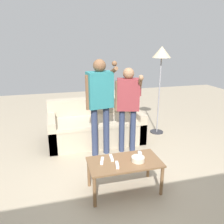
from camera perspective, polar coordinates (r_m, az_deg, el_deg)
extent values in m
plane|color=tan|center=(3.43, 1.99, -16.26)|extent=(12.00, 12.00, 0.00)
cube|color=#B7A88E|center=(4.46, -4.12, -4.90)|extent=(1.80, 0.88, 0.41)
cube|color=#C6B59A|center=(4.31, -4.01, -2.38)|extent=(1.52, 0.76, 0.06)
cube|color=#B7A88E|center=(4.65, -5.04, 1.29)|extent=(1.80, 0.18, 0.40)
cube|color=#B7A88E|center=(4.37, -14.94, -4.73)|extent=(0.14, 0.88, 0.59)
cube|color=#B7A88E|center=(4.64, 5.99, -2.86)|extent=(0.14, 0.88, 0.59)
cube|color=brown|center=(2.96, 3.21, -12.65)|extent=(0.94, 0.49, 0.03)
cylinder|color=brown|center=(2.82, -4.45, -19.68)|extent=(0.04, 0.04, 0.41)
cylinder|color=brown|center=(3.06, 12.57, -16.75)|extent=(0.04, 0.04, 0.41)
cylinder|color=brown|center=(3.16, -5.91, -15.14)|extent=(0.04, 0.04, 0.41)
cylinder|color=brown|center=(3.38, 9.25, -12.97)|extent=(0.04, 0.04, 0.41)
cylinder|color=beige|center=(2.96, 6.64, -11.82)|extent=(0.17, 0.17, 0.06)
ellipsoid|color=white|center=(3.12, 7.11, -10.25)|extent=(0.06, 0.09, 0.05)
cylinder|color=#4C4C51|center=(3.12, 7.05, -9.72)|extent=(0.02, 0.02, 0.01)
cylinder|color=#2D2D33|center=(5.03, 11.30, -4.95)|extent=(0.28, 0.28, 0.02)
cylinder|color=gray|center=(4.78, 11.87, 3.92)|extent=(0.03, 0.03, 1.58)
cone|color=#C1AD89|center=(4.66, 12.58, 14.72)|extent=(0.37, 0.37, 0.22)
cylinder|color=#2D3856|center=(3.83, -4.45, -5.18)|extent=(0.11, 0.11, 0.86)
cylinder|color=#2D3856|center=(3.90, -1.47, -4.69)|extent=(0.11, 0.11, 0.86)
cube|color=#28757A|center=(3.65, -3.12, 5.66)|extent=(0.44, 0.28, 0.59)
sphere|color=brown|center=(3.59, -3.23, 11.72)|extent=(0.20, 0.20, 0.20)
cylinder|color=brown|center=(3.58, -6.17, 4.93)|extent=(0.08, 0.08, 0.56)
cylinder|color=#28757A|center=(3.70, -0.18, 7.64)|extent=(0.08, 0.08, 0.28)
cylinder|color=brown|center=(3.62, 0.21, 10.34)|extent=(0.11, 0.29, 0.18)
sphere|color=brown|center=(3.55, 0.62, 12.24)|extent=(0.08, 0.08, 0.08)
cylinder|color=#2D3856|center=(3.98, 2.50, -4.84)|extent=(0.10, 0.10, 0.78)
cylinder|color=#2D3856|center=(3.99, 5.33, -4.83)|extent=(0.10, 0.10, 0.78)
cube|color=brown|center=(3.78, 4.12, 4.47)|extent=(0.41, 0.29, 0.54)
sphere|color=#936B4C|center=(3.72, 4.24, 9.78)|extent=(0.19, 0.19, 0.19)
cylinder|color=#936B4C|center=(3.78, 1.29, 4.12)|extent=(0.07, 0.07, 0.51)
cylinder|color=brown|center=(3.77, 6.99, 5.97)|extent=(0.07, 0.07, 0.25)
cylinder|color=#936B4C|center=(3.65, 7.24, 7.63)|extent=(0.11, 0.21, 0.24)
sphere|color=#936B4C|center=(3.54, 7.48, 8.59)|extent=(0.08, 0.08, 0.08)
cube|color=white|center=(3.00, -0.15, -11.60)|extent=(0.05, 0.15, 0.03)
cylinder|color=silver|center=(3.01, -0.24, -11.08)|extent=(0.01, 0.01, 0.00)
cube|color=silver|center=(2.95, 0.02, -11.72)|extent=(0.02, 0.02, 0.00)
cube|color=white|center=(2.94, -2.52, -12.29)|extent=(0.08, 0.16, 0.03)
cylinder|color=silver|center=(2.95, -2.47, -11.74)|extent=(0.01, 0.01, 0.00)
cube|color=silver|center=(2.89, -2.61, -12.45)|extent=(0.02, 0.02, 0.00)
cube|color=white|center=(2.84, 1.32, -13.33)|extent=(0.06, 0.15, 0.03)
cylinder|color=silver|center=(2.86, 1.26, -12.76)|extent=(0.01, 0.01, 0.00)
cube|color=silver|center=(2.80, 1.41, -13.50)|extent=(0.02, 0.02, 0.00)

